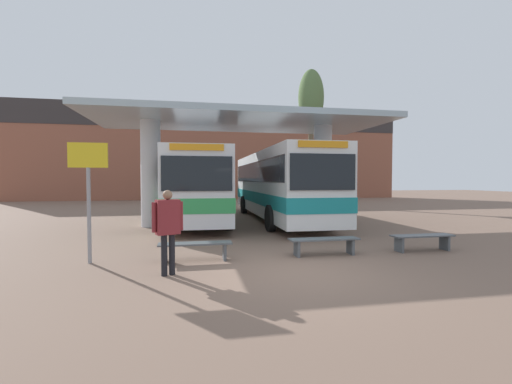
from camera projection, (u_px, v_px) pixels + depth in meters
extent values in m
plane|color=#755B4C|center=(294.00, 272.00, 7.54)|extent=(100.00, 100.00, 0.00)
cube|color=brown|center=(213.00, 153.00, 34.75)|extent=(40.00, 0.50, 9.45)
cube|color=#332D2D|center=(213.00, 117.00, 34.62)|extent=(40.00, 0.58, 2.27)
cylinder|color=silver|center=(151.00, 174.00, 14.73)|extent=(0.84, 0.84, 4.56)
cylinder|color=silver|center=(323.00, 174.00, 16.21)|extent=(0.84, 0.84, 4.56)
cube|color=#9EB2BC|center=(241.00, 121.00, 15.38)|extent=(12.84, 5.65, 0.24)
cube|color=silver|center=(197.00, 184.00, 16.84)|extent=(2.73, 11.08, 2.92)
cube|color=black|center=(197.00, 173.00, 16.82)|extent=(2.76, 10.64, 0.93)
cube|color=#2D934C|center=(197.00, 198.00, 16.87)|extent=(2.77, 11.12, 0.53)
cube|color=black|center=(197.00, 174.00, 11.36)|extent=(2.34, 0.10, 1.17)
cube|color=orange|center=(197.00, 147.00, 11.33)|extent=(1.78, 0.08, 0.22)
cylinder|color=black|center=(164.00, 218.00, 13.30)|extent=(0.30, 1.04, 1.03)
cylinder|color=black|center=(229.00, 217.00, 13.74)|extent=(0.30, 1.04, 1.03)
cylinder|color=black|center=(175.00, 206.00, 19.66)|extent=(0.30, 1.04, 1.03)
cylinder|color=black|center=(219.00, 205.00, 20.10)|extent=(0.30, 1.04, 1.03)
cube|color=white|center=(278.00, 183.00, 17.26)|extent=(2.53, 12.25, 2.99)
cube|color=black|center=(278.00, 172.00, 17.24)|extent=(2.57, 11.76, 0.96)
cube|color=teal|center=(278.00, 197.00, 17.29)|extent=(2.57, 12.29, 0.54)
cube|color=black|center=(323.00, 172.00, 11.20)|extent=(2.25, 0.08, 1.20)
cube|color=orange|center=(323.00, 144.00, 11.17)|extent=(1.71, 0.06, 0.22)
cylinder|color=black|center=(271.00, 218.00, 13.36)|extent=(0.29, 1.05, 1.05)
cylinder|color=black|center=(330.00, 217.00, 13.80)|extent=(0.29, 1.05, 1.05)
cylinder|color=black|center=(244.00, 205.00, 20.39)|extent=(0.29, 1.05, 1.05)
cylinder|color=black|center=(284.00, 204.00, 20.84)|extent=(0.29, 1.05, 1.05)
cube|color=#4C5156|center=(195.00, 243.00, 8.52)|extent=(1.81, 0.44, 0.04)
cube|color=#4C5156|center=(166.00, 254.00, 8.40)|extent=(0.07, 0.37, 0.42)
cube|color=#4C5156|center=(224.00, 251.00, 8.67)|extent=(0.07, 0.37, 0.42)
cube|color=#4C5156|center=(422.00, 236.00, 9.72)|extent=(1.82, 0.44, 0.04)
cube|color=#4C5156|center=(399.00, 245.00, 9.59)|extent=(0.07, 0.37, 0.42)
cube|color=#4C5156|center=(445.00, 243.00, 9.87)|extent=(0.07, 0.37, 0.42)
cube|color=#4C5156|center=(324.00, 239.00, 9.16)|extent=(1.91, 0.44, 0.04)
cube|color=#4C5156|center=(297.00, 249.00, 9.03)|extent=(0.07, 0.37, 0.42)
cube|color=#4C5156|center=(350.00, 246.00, 9.32)|extent=(0.07, 0.37, 0.42)
cylinder|color=gray|center=(89.00, 216.00, 8.28)|extent=(0.09, 0.09, 2.32)
cube|color=gold|center=(88.00, 155.00, 8.23)|extent=(0.90, 0.06, 0.60)
cylinder|color=black|center=(164.00, 255.00, 7.21)|extent=(0.17, 0.17, 0.88)
cylinder|color=black|center=(172.00, 254.00, 7.30)|extent=(0.17, 0.17, 0.88)
cube|color=maroon|center=(168.00, 217.00, 7.22)|extent=(0.54, 0.41, 0.73)
sphere|color=#89664C|center=(168.00, 195.00, 7.21)|extent=(0.20, 0.20, 0.20)
cylinder|color=maroon|center=(154.00, 217.00, 7.07)|extent=(0.12, 0.12, 0.62)
cylinder|color=maroon|center=(181.00, 216.00, 7.37)|extent=(0.12, 0.12, 0.62)
cylinder|color=brown|center=(311.00, 159.00, 26.72)|extent=(0.40, 0.40, 7.20)
ellipsoid|color=#516B3D|center=(311.00, 98.00, 26.54)|extent=(1.98, 1.98, 4.36)
cube|color=black|center=(199.00, 192.00, 31.29)|extent=(4.62, 2.03, 1.25)
cube|color=#1E2328|center=(199.00, 182.00, 31.25)|extent=(2.56, 1.80, 0.67)
cylinder|color=black|center=(214.00, 197.00, 32.53)|extent=(0.65, 0.24, 0.65)
cylinder|color=black|center=(216.00, 198.00, 30.71)|extent=(0.65, 0.24, 0.65)
cylinder|color=black|center=(183.00, 198.00, 31.90)|extent=(0.65, 0.24, 0.65)
cylinder|color=black|center=(184.00, 199.00, 30.08)|extent=(0.65, 0.24, 0.65)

